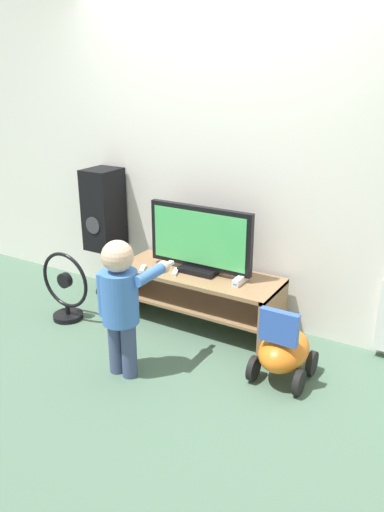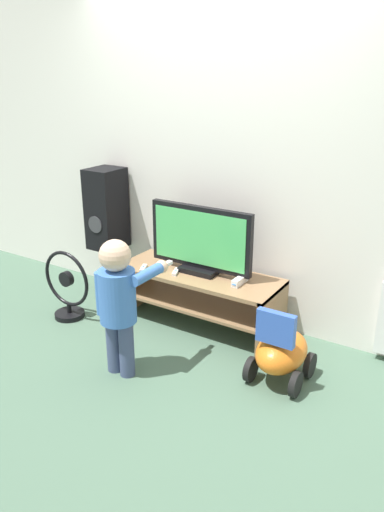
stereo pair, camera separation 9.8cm
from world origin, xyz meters
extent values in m
plane|color=#4C6B56|center=(0.00, 0.00, 0.00)|extent=(16.00, 16.00, 0.00)
cube|color=silver|center=(0.00, 0.56, 1.30)|extent=(10.00, 0.06, 2.60)
cube|color=#93704C|center=(0.00, 0.24, 0.43)|extent=(1.28, 0.48, 0.03)
cube|color=#93704C|center=(0.00, 0.24, 0.20)|extent=(1.24, 0.44, 0.02)
cube|color=#93704C|center=(-0.62, 0.24, 0.22)|extent=(0.04, 0.48, 0.44)
cube|color=#93704C|center=(0.62, 0.24, 0.22)|extent=(0.04, 0.48, 0.44)
cube|color=black|center=(0.00, 0.27, 0.46)|extent=(0.30, 0.20, 0.04)
cube|color=black|center=(0.00, 0.27, 0.72)|extent=(0.85, 0.05, 0.48)
cube|color=#4CBF66|center=(0.00, 0.24, 0.72)|extent=(0.78, 0.01, 0.41)
cube|color=white|center=(0.36, 0.23, 0.47)|extent=(0.05, 0.19, 0.05)
cube|color=#3F8CE5|center=(0.36, 0.13, 0.47)|extent=(0.03, 0.00, 0.01)
cube|color=white|center=(-0.40, 0.07, 0.45)|extent=(0.09, 0.13, 0.02)
cylinder|color=#337FD8|center=(-0.40, 0.07, 0.47)|extent=(0.01, 0.01, 0.00)
cube|color=white|center=(-0.15, 0.14, 0.45)|extent=(0.08, 0.13, 0.02)
cylinder|color=#337FD8|center=(-0.15, 0.14, 0.47)|extent=(0.01, 0.01, 0.00)
cylinder|color=#3F4C72|center=(-0.14, -0.61, 0.19)|extent=(0.10, 0.10, 0.38)
cylinder|color=#3F4C72|center=(-0.03, -0.61, 0.19)|extent=(0.10, 0.10, 0.38)
cylinder|color=#3F72C6|center=(-0.08, -0.61, 0.56)|extent=(0.24, 0.24, 0.35)
sphere|color=beige|center=(-0.08, -0.61, 0.83)|extent=(0.20, 0.20, 0.20)
cylinder|color=#3F72C6|center=(-0.22, -0.61, 0.54)|extent=(0.07, 0.07, 0.29)
cylinder|color=#3F72C6|center=(0.05, -0.46, 0.69)|extent=(0.07, 0.29, 0.07)
sphere|color=beige|center=(0.05, -0.31, 0.69)|extent=(0.09, 0.09, 0.09)
cube|color=white|center=(0.05, -0.27, 0.69)|extent=(0.03, 0.13, 0.02)
cylinder|color=black|center=(-1.01, 0.36, 0.01)|extent=(0.24, 0.24, 0.02)
cylinder|color=black|center=(-1.01, 0.36, 0.21)|extent=(0.05, 0.05, 0.43)
cube|color=black|center=(-1.01, 0.36, 0.78)|extent=(0.26, 0.30, 0.70)
cylinder|color=#38383D|center=(-1.01, 0.21, 0.67)|extent=(0.15, 0.01, 0.15)
cylinder|color=black|center=(-0.96, -0.21, 0.02)|extent=(0.24, 0.24, 0.04)
cylinder|color=black|center=(-0.96, -0.21, 0.08)|extent=(0.04, 0.04, 0.08)
torus|color=black|center=(-0.96, -0.21, 0.34)|extent=(0.47, 0.03, 0.47)
cylinder|color=black|center=(-0.96, -0.21, 0.34)|extent=(0.12, 0.05, 0.12)
ellipsoid|color=orange|center=(0.84, -0.11, 0.20)|extent=(0.31, 0.46, 0.24)
cube|color=blue|center=(0.84, -0.23, 0.43)|extent=(0.25, 0.05, 0.21)
cylinder|color=black|center=(0.69, 0.02, 0.08)|extent=(0.04, 0.17, 0.17)
cylinder|color=black|center=(1.00, 0.02, 0.08)|extent=(0.04, 0.17, 0.17)
cylinder|color=black|center=(0.69, -0.23, 0.08)|extent=(0.04, 0.17, 0.17)
cylinder|color=black|center=(1.00, -0.23, 0.08)|extent=(0.04, 0.17, 0.17)
camera|label=1|loc=(1.77, -2.83, 1.90)|focal=35.00mm
camera|label=2|loc=(1.85, -2.77, 1.90)|focal=35.00mm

